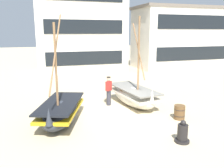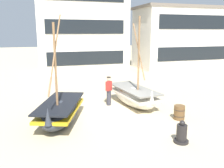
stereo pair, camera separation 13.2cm
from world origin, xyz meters
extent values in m
plane|color=#CCB78E|center=(0.00, 0.00, 0.00)|extent=(120.00, 120.00, 0.00)
ellipsoid|color=#2D333D|center=(-2.91, -0.35, 0.51)|extent=(2.69, 4.06, 1.03)
cube|color=gold|center=(-2.91, -0.35, 0.64)|extent=(2.65, 3.92, 0.12)
cube|color=black|center=(-2.91, -0.35, 0.99)|extent=(2.71, 4.00, 0.07)
cone|color=#2D333D|center=(-3.53, -2.05, 0.97)|extent=(0.38, 0.38, 0.72)
cylinder|color=olive|center=(-3.08, -0.79, 2.65)|extent=(0.10, 0.10, 3.86)
cylinder|color=olive|center=(-3.08, -0.79, 3.34)|extent=(0.86, 2.22, 3.27)
cube|color=olive|center=(-2.82, -0.08, 0.87)|extent=(1.39, 0.63, 0.06)
ellipsoid|color=silver|center=(1.37, 1.22, 0.52)|extent=(1.90, 4.06, 1.04)
cube|color=silver|center=(1.37, 1.22, 0.65)|extent=(1.90, 3.90, 0.12)
cube|color=gray|center=(1.37, 1.22, 0.99)|extent=(1.93, 3.98, 0.07)
cone|color=silver|center=(1.61, -0.64, 0.98)|extent=(0.32, 0.32, 0.72)
cylinder|color=olive|center=(1.43, 0.74, 2.86)|extent=(0.10, 0.10, 4.28)
cylinder|color=olive|center=(1.43, 0.74, 3.17)|extent=(0.25, 1.38, 2.97)
cube|color=olive|center=(1.33, 1.51, 0.88)|extent=(1.35, 0.33, 0.06)
cylinder|color=#33333D|center=(0.01, 1.66, 0.44)|extent=(0.26, 0.26, 0.88)
cube|color=#B22D28|center=(0.01, 1.66, 1.15)|extent=(0.42, 0.40, 0.54)
sphere|color=beige|center=(0.01, 1.66, 1.54)|extent=(0.22, 0.22, 0.22)
cylinder|color=#2D2823|center=(0.01, 1.66, 1.66)|extent=(0.24, 0.24, 0.05)
cylinder|color=black|center=(1.34, -3.78, 0.05)|extent=(0.57, 0.57, 0.10)
cylinder|color=black|center=(1.34, -3.78, 0.41)|extent=(0.40, 0.40, 0.62)
sphere|color=black|center=(1.34, -3.78, 0.79)|extent=(0.22, 0.22, 0.22)
cylinder|color=brown|center=(2.65, -1.57, 0.35)|extent=(0.52, 0.52, 0.70)
torus|color=black|center=(2.65, -1.57, 0.50)|extent=(0.56, 0.56, 0.03)
torus|color=black|center=(2.65, -1.57, 0.20)|extent=(0.56, 0.56, 0.03)
cube|color=silver|center=(0.74, 14.58, 4.52)|extent=(9.10, 5.13, 9.03)
cube|color=black|center=(0.74, 11.99, 1.66)|extent=(7.64, 0.06, 1.32)
cube|color=black|center=(0.74, 11.99, 4.67)|extent=(7.64, 0.06, 1.32)
cube|color=white|center=(12.70, 14.05, 3.37)|extent=(10.69, 5.25, 6.74)
cube|color=#70665B|center=(12.70, 14.05, 6.89)|extent=(11.12, 5.46, 0.30)
cube|color=black|center=(12.70, 11.39, 1.85)|extent=(8.98, 0.06, 1.48)
cube|color=black|center=(12.70, 11.39, 5.22)|extent=(8.98, 0.06, 1.48)
camera|label=1|loc=(-3.82, -11.07, 4.19)|focal=38.06mm
camera|label=2|loc=(-3.70, -11.11, 4.19)|focal=38.06mm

